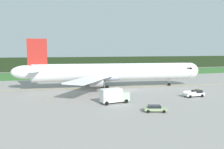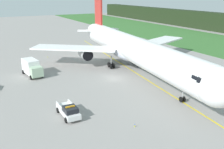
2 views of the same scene
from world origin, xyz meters
The scene contains 10 objects.
ground centered at (0.00, 0.00, 0.00)m, with size 320.00×320.00×0.00m, color gray.
grass_verge centered at (0.00, 50.34, 0.02)m, with size 320.00×33.55×0.04m, color #376A30.
distant_tree_line centered at (0.00, 75.15, 4.01)m, with size 288.00×7.00×8.03m, color black.
taxiway_centerline_main centered at (-3.30, 6.39, 0.00)m, with size 81.88×0.30×0.01m, color yellow.
airliner centered at (-3.89, 6.47, 4.95)m, with size 61.64×42.20×15.65m.
ops_pickup_truck centered at (12.41, -14.04, 0.90)m, with size 5.40×2.25×1.94m.
catering_truck centered at (-9.87, -14.48, 1.80)m, with size 6.84×3.42×3.56m.
staff_car centered at (-4.27, -23.67, 0.70)m, with size 4.70×2.99×1.30m.
taxiway_edge_light_east centered at (19.43, -7.36, 0.21)m, with size 0.12×0.12×0.39m.
taxiway_edge_light_west centered at (-24.34, -7.36, 0.24)m, with size 0.12×0.12×0.45m.
Camera 1 is at (-24.75, -61.32, 12.00)m, focal length 35.00 mm.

